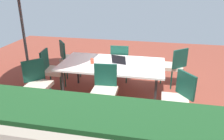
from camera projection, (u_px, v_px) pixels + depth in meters
The scene contains 11 objects.
ground_plane at pixel (112, 95), 5.19m from camera, with size 10.00×10.00×0.02m, color brown.
dining_table at pixel (112, 65), 4.91m from camera, with size 2.24×1.22×0.77m.
chair_east at pixel (52, 68), 5.23m from camera, with size 0.49×0.48×0.98m.
chair_north at pixel (105, 88), 4.29m from camera, with size 0.47×0.48×0.98m.
chair_southeast at pixel (69, 57), 6.00m from camera, with size 0.58×0.58×0.98m.
chair_southwest at pixel (175, 65), 5.44m from camera, with size 0.59×0.59×0.98m.
chair_south at pixel (120, 61), 5.71m from camera, with size 0.46×0.47×0.98m.
chair_northeast at pixel (37, 82), 4.53m from camera, with size 0.59×0.59×0.98m.
chair_northwest at pixel (178, 97), 3.95m from camera, with size 0.58×0.58×0.98m.
laptop at pixel (120, 62), 4.86m from camera, with size 0.37×0.31×0.21m.
cup at pixel (92, 61), 4.87m from camera, with size 0.07×0.07×0.11m, color #CC4C33.
Camera 1 is at (-0.93, 4.51, 2.46)m, focal length 36.28 mm.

